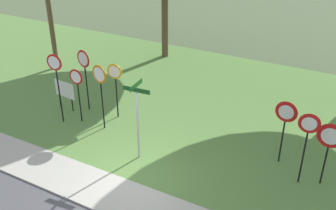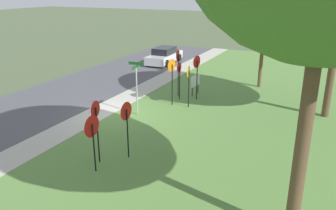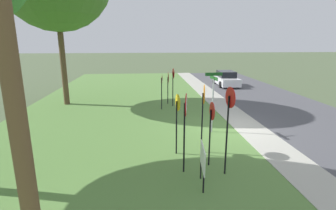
{
  "view_description": "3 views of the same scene",
  "coord_description": "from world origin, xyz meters",
  "views": [
    {
      "loc": [
        5.65,
        -7.98,
        7.97
      ],
      "look_at": [
        -0.53,
        3.26,
        1.13
      ],
      "focal_mm": 41.68,
      "sensor_mm": 36.0,
      "label": 1
    },
    {
      "loc": [
        14.08,
        9.93,
        6.42
      ],
      "look_at": [
        0.31,
        3.42,
        1.16
      ],
      "focal_mm": 36.68,
      "sensor_mm": 36.0,
      "label": 2
    },
    {
      "loc": [
        -11.96,
        4.36,
        4.27
      ],
      "look_at": [
        0.99,
        3.17,
        1.0
      ],
      "focal_mm": 27.67,
      "sensor_mm": 36.0,
      "label": 3
    }
  ],
  "objects": [
    {
      "name": "stop_sign_near_left",
      "position": [
        -2.83,
        3.17,
        1.7
      ],
      "size": [
        0.62,
        0.12,
        2.33
      ],
      "rotation": [
        0.0,
        0.0,
        0.13
      ],
      "color": "black",
      "rests_on": "grass_median"
    },
    {
      "name": "stop_sign_near_right",
      "position": [
        -2.78,
        2.19,
        1.96
      ],
      "size": [
        0.7,
        0.16,
        2.64
      ],
      "rotation": [
        0.0,
        0.0,
        -0.19
      ],
      "color": "black",
      "rests_on": "grass_median"
    },
    {
      "name": "yield_sign_far_left",
      "position": [
        3.74,
        3.28,
        1.74
      ],
      "size": [
        0.73,
        0.11,
        2.29
      ],
      "rotation": [
        0.0,
        0.0,
        -0.06
      ],
      "color": "black",
      "rests_on": "grass_median"
    },
    {
      "name": "yield_sign_near_right",
      "position": [
        5.19,
        2.76,
        1.64
      ],
      "size": [
        0.81,
        0.1,
        2.16
      ],
      "rotation": [
        0.0,
        0.0,
        -0.03
      ],
      "color": "black",
      "rests_on": "grass_median"
    },
    {
      "name": "stop_sign_far_center",
      "position": [
        -3.89,
        2.17,
        1.65
      ],
      "size": [
        0.61,
        0.09,
        2.26
      ],
      "rotation": [
        0.0,
        0.0,
        -0.0
      ],
      "color": "black",
      "rests_on": "grass_median"
    },
    {
      "name": "stop_sign_far_right",
      "position": [
        -4.53,
        1.79,
        2.09
      ],
      "size": [
        0.64,
        0.12,
        2.87
      ],
      "rotation": [
        0.0,
        0.0,
        0.12
      ],
      "color": "black",
      "rests_on": "grass_median"
    },
    {
      "name": "sidewalk_strip",
      "position": [
        0.0,
        -0.8,
        0.03
      ],
      "size": [
        44.0,
        1.6,
        0.06
      ],
      "primitive_type": "cube",
      "color": "#ADAA9E",
      "rests_on": "ground_plane"
    },
    {
      "name": "ground_plane",
      "position": [
        0.0,
        0.0,
        0.0
      ],
      "size": [
        160.0,
        160.0,
        0.0
      ],
      "primitive_type": "plane",
      "color": "#4C5B3D"
    },
    {
      "name": "notice_board",
      "position": [
        -5.14,
        2.71,
        0.87
      ],
      "size": [
        1.1,
        0.16,
        1.25
      ],
      "rotation": [
        0.0,
        0.0,
        -0.11
      ],
      "color": "black",
      "rests_on": "grass_median"
    },
    {
      "name": "street_name_post",
      "position": [
        -0.56,
        1.23,
        1.72
      ],
      "size": [
        0.96,
        0.81,
        2.82
      ],
      "rotation": [
        0.0,
        0.0,
        0.09
      ],
      "color": "#9EA0A8",
      "rests_on": "grass_median"
    },
    {
      "name": "stop_sign_far_left",
      "position": [
        -4.27,
        3.1,
        1.96
      ],
      "size": [
        0.71,
        0.17,
        2.65
      ],
      "rotation": [
        0.0,
        0.0,
        -0.2
      ],
      "color": "black",
      "rests_on": "grass_median"
    },
    {
      "name": "grass_median",
      "position": [
        0.0,
        6.0,
        0.02
      ],
      "size": [
        44.0,
        12.0,
        0.04
      ],
      "primitive_type": "cube",
      "color": "#567F3D",
      "rests_on": "ground_plane"
    },
    {
      "name": "yield_sign_near_left",
      "position": [
        4.57,
        2.49,
        1.87
      ],
      "size": [
        0.64,
        0.12,
        2.47
      ],
      "rotation": [
        0.0,
        0.0,
        0.11
      ],
      "color": "black",
      "rests_on": "grass_median"
    }
  ]
}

